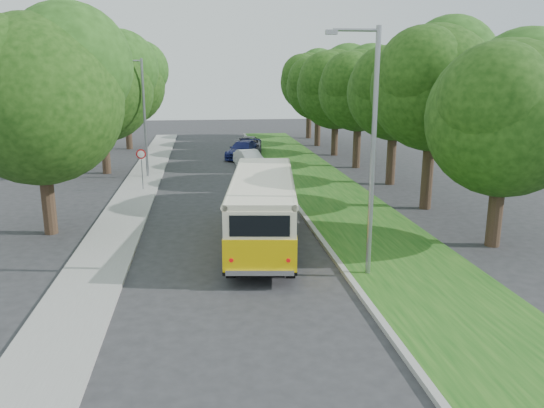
{
  "coord_description": "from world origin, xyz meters",
  "views": [
    {
      "loc": [
        -1.05,
        -18.55,
        6.6
      ],
      "look_at": [
        1.66,
        1.9,
        1.5
      ],
      "focal_mm": 35.0,
      "sensor_mm": 36.0,
      "label": 1
    }
  ],
  "objects": [
    {
      "name": "car_blue",
      "position": [
        2.16,
        23.37,
        0.67
      ],
      "size": [
        3.46,
        5.02,
        1.35
      ],
      "primitive_type": "imported",
      "rotation": [
        0.0,
        0.0,
        -0.38
      ],
      "color": "navy",
      "rests_on": "ground"
    },
    {
      "name": "car_silver",
      "position": [
        1.89,
        9.49,
        0.76
      ],
      "size": [
        2.58,
        4.74,
        1.53
      ],
      "primitive_type": "imported",
      "rotation": [
        0.0,
        0.0,
        -0.18
      ],
      "color": "#ACACB1",
      "rests_on": "ground"
    },
    {
      "name": "curb",
      "position": [
        3.6,
        5.0,
        0.07
      ],
      "size": [
        0.2,
        70.0,
        0.15
      ],
      "primitive_type": "cube",
      "color": "gray",
      "rests_on": "ground"
    },
    {
      "name": "warning_sign",
      "position": [
        -4.5,
        11.98,
        1.71
      ],
      "size": [
        0.56,
        0.1,
        2.5
      ],
      "color": "gray",
      "rests_on": "ground"
    },
    {
      "name": "treeline",
      "position": [
        3.15,
        17.99,
        5.93
      ],
      "size": [
        24.27,
        41.91,
        9.46
      ],
      "color": "#332319",
      "rests_on": "ground"
    },
    {
      "name": "car_white",
      "position": [
        2.3,
        19.01,
        0.62
      ],
      "size": [
        2.22,
        3.99,
        1.25
      ],
      "primitive_type": "imported",
      "rotation": [
        0.0,
        0.0,
        0.25
      ],
      "color": "white",
      "rests_on": "ground"
    },
    {
      "name": "ground",
      "position": [
        0.0,
        0.0,
        0.0
      ],
      "size": [
        120.0,
        120.0,
        0.0
      ],
      "primitive_type": "plane",
      "color": "#2A2A2D",
      "rests_on": "ground"
    },
    {
      "name": "sidewalk",
      "position": [
        -4.8,
        5.0,
        0.06
      ],
      "size": [
        2.2,
        70.0,
        0.12
      ],
      "primitive_type": "cube",
      "color": "gray",
      "rests_on": "ground"
    },
    {
      "name": "vintage_bus",
      "position": [
        1.23,
        1.4,
        1.39
      ],
      "size": [
        3.64,
        9.6,
        2.78
      ],
      "primitive_type": null,
      "rotation": [
        0.0,
        0.0,
        -0.13
      ],
      "color": "yellow",
      "rests_on": "ground"
    },
    {
      "name": "lamppost_far",
      "position": [
        -4.7,
        16.0,
        4.12
      ],
      "size": [
        1.71,
        0.16,
        7.5
      ],
      "color": "gray",
      "rests_on": "ground"
    },
    {
      "name": "car_grey",
      "position": [
        2.78,
        25.92,
        0.69
      ],
      "size": [
        2.86,
        5.22,
        1.39
      ],
      "primitive_type": "imported",
      "rotation": [
        0.0,
        0.0,
        -0.11
      ],
      "color": "#53555A",
      "rests_on": "ground"
    },
    {
      "name": "lamppost_near",
      "position": [
        4.21,
        -2.5,
        4.37
      ],
      "size": [
        1.71,
        0.16,
        8.0
      ],
      "color": "gray",
      "rests_on": "ground"
    },
    {
      "name": "grass_verge",
      "position": [
        5.95,
        5.0,
        0.07
      ],
      "size": [
        4.5,
        70.0,
        0.13
      ],
      "primitive_type": "cube",
      "color": "#154913",
      "rests_on": "ground"
    }
  ]
}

